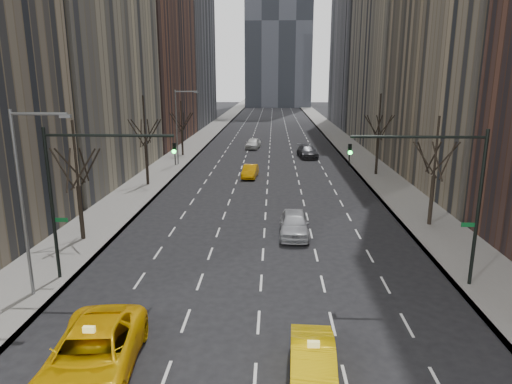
# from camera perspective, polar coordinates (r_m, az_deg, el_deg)

# --- Properties ---
(sidewalk_left) EXTENTS (4.50, 320.00, 0.15)m
(sidewalk_left) POSITION_cam_1_polar(r_m,az_deg,el_deg) (81.86, -6.86, 6.63)
(sidewalk_left) COLOR slate
(sidewalk_left) RESTS_ON ground
(sidewalk_right) EXTENTS (4.50, 320.00, 0.15)m
(sidewalk_right) POSITION_cam_1_polar(r_m,az_deg,el_deg) (81.68, 10.48, 6.49)
(sidewalk_right) COLOR slate
(sidewalk_right) RESTS_ON ground
(bld_left_far) EXTENTS (14.00, 28.00, 44.00)m
(bld_left_far) POSITION_cam_1_polar(r_m,az_deg,el_deg) (80.14, -14.89, 21.86)
(bld_left_far) COLOR brown
(bld_left_far) RESTS_ON ground
(tree_lw_b) EXTENTS (3.36, 3.50, 7.82)m
(tree_lw_b) POSITION_cam_1_polar(r_m,az_deg,el_deg) (31.60, -21.32, 0.68)
(tree_lw_b) COLOR black
(tree_lw_b) RESTS_ON ground
(tree_lw_c) EXTENTS (3.36, 3.50, 8.74)m
(tree_lw_c) POSITION_cam_1_polar(r_m,az_deg,el_deg) (46.39, -13.62, 5.65)
(tree_lw_c) COLOR black
(tree_lw_c) RESTS_ON ground
(tree_lw_d) EXTENTS (3.36, 3.50, 7.36)m
(tree_lw_d) POSITION_cam_1_polar(r_m,az_deg,el_deg) (63.81, -9.25, 7.63)
(tree_lw_d) COLOR black
(tree_lw_d) RESTS_ON ground
(tree_rw_b) EXTENTS (3.36, 3.50, 7.82)m
(tree_rw_b) POSITION_cam_1_polar(r_m,az_deg,el_deg) (34.80, 21.32, 1.85)
(tree_rw_b) COLOR black
(tree_rw_b) RESTS_ON ground
(tree_rw_c) EXTENTS (3.36, 3.50, 8.74)m
(tree_rw_c) POSITION_cam_1_polar(r_m,az_deg,el_deg) (51.86, 15.01, 6.42)
(tree_rw_c) COLOR black
(tree_rw_c) RESTS_ON ground
(traffic_mast_left) EXTENTS (6.69, 0.39, 8.00)m
(traffic_mast_left) POSITION_cam_1_polar(r_m,az_deg,el_deg) (24.71, -20.94, 1.41)
(traffic_mast_left) COLOR black
(traffic_mast_left) RESTS_ON ground
(traffic_mast_right) EXTENTS (6.69, 0.39, 8.00)m
(traffic_mast_right) POSITION_cam_1_polar(r_m,az_deg,el_deg) (24.27, 22.71, 1.03)
(traffic_mast_right) COLOR black
(traffic_mast_right) RESTS_ON ground
(streetlight_near) EXTENTS (2.83, 0.22, 9.00)m
(streetlight_near) POSITION_cam_1_polar(r_m,az_deg,el_deg) (23.69, -26.68, 0.65)
(streetlight_near) COLOR slate
(streetlight_near) RESTS_ON ground
(streetlight_far) EXTENTS (2.83, 0.22, 9.00)m
(streetlight_far) POSITION_cam_1_polar(r_m,az_deg,el_deg) (56.56, -9.56, 8.91)
(streetlight_far) COLOR slate
(streetlight_far) RESTS_ON ground
(taxi_suv) EXTENTS (3.60, 6.76, 1.81)m
(taxi_suv) POSITION_cam_1_polar(r_m,az_deg,el_deg) (18.22, -19.82, -18.63)
(taxi_suv) COLOR #EDB205
(taxi_suv) RESTS_ON ground
(taxi_sedan) EXTENTS (1.75, 4.57, 1.48)m
(taxi_sedan) POSITION_cam_1_polar(r_m,az_deg,el_deg) (17.14, 7.11, -20.75)
(taxi_sedan) COLOR #EDBC04
(taxi_sedan) RESTS_ON ground
(silver_sedan_ahead) EXTENTS (2.10, 4.97, 1.68)m
(silver_sedan_ahead) POSITION_cam_1_polar(r_m,az_deg,el_deg) (31.32, 4.80, -3.96)
(silver_sedan_ahead) COLOR #A8AAB0
(silver_sedan_ahead) RESTS_ON ground
(far_taxi) EXTENTS (1.77, 4.25, 1.37)m
(far_taxi) POSITION_cam_1_polar(r_m,az_deg,el_deg) (49.47, -0.73, 2.61)
(far_taxi) COLOR #FFA505
(far_taxi) RESTS_ON ground
(far_suv_grey) EXTENTS (2.93, 5.82, 1.62)m
(far_suv_grey) POSITION_cam_1_polar(r_m,az_deg,el_deg) (62.57, 6.42, 5.05)
(far_suv_grey) COLOR #323237
(far_suv_grey) RESTS_ON ground
(far_car_white) EXTENTS (2.52, 4.95, 1.61)m
(far_car_white) POSITION_cam_1_polar(r_m,az_deg,el_deg) (70.10, -0.38, 6.10)
(far_car_white) COLOR silver
(far_car_white) RESTS_ON ground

